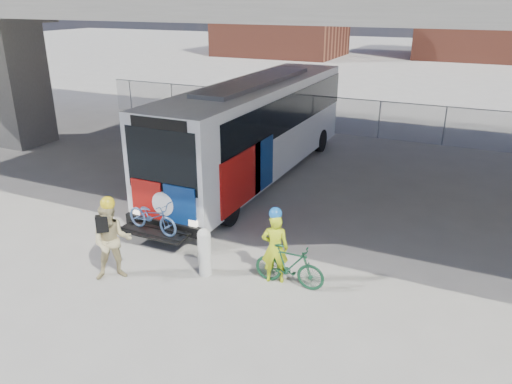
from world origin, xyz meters
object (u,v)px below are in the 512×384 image
Objects in this scene: bus at (257,122)px; cyclist_hivis at (275,246)px; cyclist_tan at (112,241)px; bollard at (204,250)px; bike_parked at (289,266)px.

cyclist_hivis is at bearing -61.47° from bus.
cyclist_hivis is at bearing -15.26° from cyclist_tan.
bollard is 2.22m from cyclist_tan.
bike_parked is at bearing -59.11° from bus.
bus is at bearing -80.40° from cyclist_hivis.
bollard is 0.58× the size of cyclist_tan.
bollard is at bearing -3.65° from cyclist_hivis.
bus is 6.06× the size of cyclist_tan.
cyclist_tan reaches higher than bollard.
cyclist_tan is 4.28m from bike_parked.
cyclist_hivis reaches higher than bike_parked.
cyclist_hivis is (1.68, 0.46, 0.26)m from bollard.
bus is at bearing 105.50° from bollard.
bus reaches higher than bollard.
bollard is 2.11m from bike_parked.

